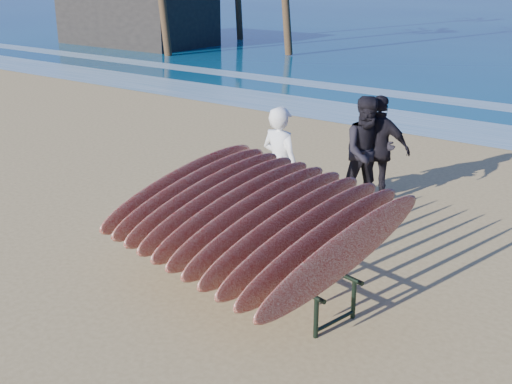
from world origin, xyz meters
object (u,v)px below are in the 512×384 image
person_white (280,166)px  building (136,10)px  surfboard_rack (251,217)px  person_dark_a (368,152)px  person_dark_b (379,149)px

person_white → building: bearing=-30.7°
surfboard_rack → building: 28.49m
person_dark_a → person_white: bearing=-160.2°
person_white → person_dark_a: size_ratio=1.00×
person_dark_b → person_dark_a: bearing=71.4°
person_dark_b → surfboard_rack: bearing=83.6°
person_dark_b → building: 26.00m
person_white → person_dark_b: (0.80, 1.88, -0.01)m
person_dark_a → building: bearing=100.7°
person_white → person_dark_b: bearing=-105.6°
surfboard_rack → building: size_ratio=0.46×
person_dark_a → person_dark_b: 0.31m
person_white → person_dark_a: 1.75m
person_white → building: building is taller
person_dark_b → person_white: bearing=58.2°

